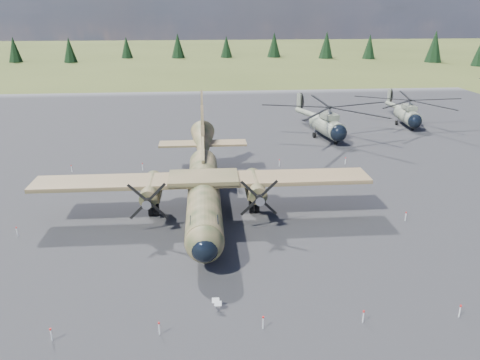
{
  "coord_description": "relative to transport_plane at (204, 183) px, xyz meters",
  "views": [
    {
      "loc": [
        -1.39,
        -35.96,
        17.65
      ],
      "look_at": [
        2.05,
        2.0,
        3.59
      ],
      "focal_mm": 35.0,
      "sensor_mm": 36.0,
      "label": 1
    }
  ],
  "objects": [
    {
      "name": "info_placard_left",
      "position": [
        0.43,
        -14.92,
        -2.31
      ],
      "size": [
        0.47,
        0.22,
        0.72
      ],
      "rotation": [
        0.0,
        0.0,
        -0.05
      ],
      "color": "gray",
      "rests_on": "ground"
    },
    {
      "name": "helicopter_near",
      "position": [
        17.84,
        23.79,
        0.63
      ],
      "size": [
        21.74,
        23.66,
        4.82
      ],
      "rotation": [
        0.0,
        0.0,
        0.16
      ],
      "color": "gray",
      "rests_on": "ground"
    },
    {
      "name": "helicopter_mid",
      "position": [
        32.45,
        30.07,
        0.31
      ],
      "size": [
        18.65,
        20.95,
        4.37
      ],
      "rotation": [
        0.0,
        0.0,
        -0.09
      ],
      "color": "gray",
      "rests_on": "ground"
    },
    {
      "name": "apron",
      "position": [
        1.11,
        6.3,
        -2.79
      ],
      "size": [
        120.0,
        120.0,
        0.04
      ],
      "primitive_type": "cube",
      "color": "#545459",
      "rests_on": "ground"
    },
    {
      "name": "info_placard_right",
      "position": [
        0.56,
        -15.24,
        -2.32
      ],
      "size": [
        0.45,
        0.21,
        0.7
      ],
      "rotation": [
        0.0,
        0.0,
        -0.05
      ],
      "color": "gray",
      "rests_on": "ground"
    },
    {
      "name": "transport_plane",
      "position": [
        0.0,
        0.0,
        0.0
      ],
      "size": [
        29.34,
        26.71,
        9.7
      ],
      "rotation": [
        0.0,
        0.0,
        -0.01
      ],
      "color": "#333D21",
      "rests_on": "ground"
    },
    {
      "name": "ground",
      "position": [
        1.11,
        -3.7,
        -2.79
      ],
      "size": [
        500.0,
        500.0,
        0.0
      ],
      "primitive_type": "plane",
      "color": "#535A28",
      "rests_on": "ground"
    },
    {
      "name": "barrier_fence",
      "position": [
        0.65,
        -3.77,
        -2.28
      ],
      "size": [
        33.12,
        29.62,
        0.85
      ],
      "color": "white",
      "rests_on": "ground"
    },
    {
      "name": "treeline",
      "position": [
        -8.7,
        -8.09,
        1.89
      ],
      "size": [
        309.16,
        296.72,
        10.88
      ],
      "color": "black",
      "rests_on": "ground"
    }
  ]
}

